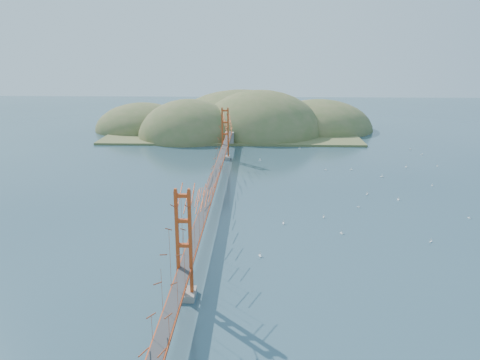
{
  "coord_description": "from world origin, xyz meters",
  "views": [
    {
      "loc": [
        7.18,
        -72.54,
        25.04
      ],
      "look_at": [
        4.43,
        0.0,
        3.89
      ],
      "focal_mm": 35.0,
      "sensor_mm": 36.0,
      "label": 1
    }
  ],
  "objects_px": {
    "sailboat_2": "(359,207)",
    "sailboat_1": "(398,199)",
    "bridge": "(212,161)",
    "sailboat_0": "(283,223)"
  },
  "relations": [
    {
      "from": "sailboat_2",
      "to": "sailboat_0",
      "type": "bearing_deg",
      "value": -148.48
    },
    {
      "from": "bridge",
      "to": "sailboat_1",
      "type": "xyz_separation_m",
      "value": [
        30.84,
        2.2,
        -6.86
      ]
    },
    {
      "from": "sailboat_2",
      "to": "sailboat_1",
      "type": "bearing_deg",
      "value": 28.13
    },
    {
      "from": "bridge",
      "to": "sailboat_0",
      "type": "xyz_separation_m",
      "value": [
        11.08,
        -9.34,
        -6.85
      ]
    },
    {
      "from": "sailboat_2",
      "to": "sailboat_1",
      "type": "relative_size",
      "value": 0.81
    },
    {
      "from": "bridge",
      "to": "sailboat_1",
      "type": "distance_m",
      "value": 31.67
    },
    {
      "from": "bridge",
      "to": "sailboat_0",
      "type": "height_order",
      "value": "bridge"
    },
    {
      "from": "bridge",
      "to": "sailboat_2",
      "type": "distance_m",
      "value": 24.48
    },
    {
      "from": "bridge",
      "to": "sailboat_0",
      "type": "relative_size",
      "value": 132.64
    },
    {
      "from": "sailboat_2",
      "to": "sailboat_1",
      "type": "xyz_separation_m",
      "value": [
        7.41,
        3.96,
        0.02
      ]
    }
  ]
}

